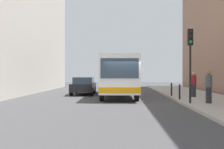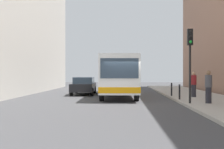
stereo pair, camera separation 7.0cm
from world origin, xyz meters
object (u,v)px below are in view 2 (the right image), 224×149
(car_behind_bus, at_px, (120,82))
(bollard_mid, at_px, (172,89))
(bus, at_px, (119,74))
(traffic_light, at_px, (190,51))
(car_beside_bus, at_px, (84,85))
(bollard_near, at_px, (180,92))
(pedestrian_near_signal, at_px, (208,87))
(pedestrian_mid_sidewalk, at_px, (194,84))

(car_behind_bus, distance_m, bollard_mid, 11.51)
(bus, bearing_deg, traffic_light, 120.45)
(car_beside_bus, height_order, car_behind_bus, same)
(bollard_near, bearing_deg, car_behind_bus, 106.07)
(bollard_mid, height_order, pedestrian_near_signal, pedestrian_near_signal)
(car_behind_bus, xyz_separation_m, pedestrian_mid_sidewalk, (5.27, -11.76, 0.25))
(car_beside_bus, distance_m, bollard_mid, 7.53)
(car_behind_bus, xyz_separation_m, bollard_near, (3.91, -13.57, -0.16))
(traffic_light, bearing_deg, pedestrian_near_signal, 1.64)
(car_behind_bus, distance_m, traffic_light, 16.46)
(bollard_near, bearing_deg, traffic_light, -87.44)
(bollard_mid, height_order, pedestrian_mid_sidewalk, pedestrian_mid_sidewalk)
(car_beside_bus, relative_size, traffic_light, 1.08)
(bus, bearing_deg, bollard_near, 131.32)
(bus, relative_size, traffic_light, 2.70)
(bus, height_order, car_beside_bus, bus)
(car_beside_bus, relative_size, car_behind_bus, 0.99)
(bollard_near, relative_size, bollard_mid, 1.00)
(car_beside_bus, bearing_deg, pedestrian_mid_sidewalk, 153.34)
(car_behind_bus, bearing_deg, car_beside_bus, 72.13)
(car_behind_bus, bearing_deg, pedestrian_near_signal, 110.77)
(bus, bearing_deg, bollard_mid, 157.52)
(traffic_light, height_order, pedestrian_mid_sidewalk, traffic_light)
(car_behind_bus, height_order, bollard_near, car_behind_bus)
(bollard_near, bearing_deg, pedestrian_near_signal, -63.21)
(car_behind_bus, height_order, traffic_light, traffic_light)
(bus, xyz_separation_m, traffic_light, (4.04, -6.50, 1.28))
(bus, height_order, bollard_near, bus)
(bollard_near, bearing_deg, bollard_mid, 90.00)
(pedestrian_near_signal, bearing_deg, traffic_light, -136.91)
(car_behind_bus, distance_m, bollard_near, 14.12)
(traffic_light, height_order, pedestrian_near_signal, traffic_light)
(car_beside_bus, height_order, pedestrian_near_signal, pedestrian_near_signal)
(pedestrian_near_signal, xyz_separation_m, pedestrian_mid_sidewalk, (0.25, 4.01, -0.02))
(bollard_near, distance_m, pedestrian_near_signal, 2.51)
(traffic_light, height_order, bollard_mid, traffic_light)
(traffic_light, xyz_separation_m, bollard_near, (-0.10, 2.24, -2.38))
(bollard_mid, distance_m, pedestrian_mid_sidewalk, 1.71)
(car_behind_bus, height_order, pedestrian_near_signal, pedestrian_near_signal)
(bollard_near, xyz_separation_m, pedestrian_mid_sidewalk, (1.36, 1.81, 0.41))
(bus, bearing_deg, car_beside_bus, -26.81)
(bus, relative_size, bollard_near, 11.66)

